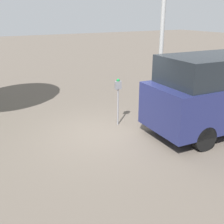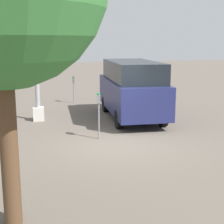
{
  "view_description": "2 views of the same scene",
  "coord_description": "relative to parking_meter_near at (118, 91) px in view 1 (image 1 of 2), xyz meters",
  "views": [
    {
      "loc": [
        -3.73,
        -7.06,
        3.55
      ],
      "look_at": [
        -0.06,
        -0.59,
        0.89
      ],
      "focal_mm": 45.0,
      "sensor_mm": 36.0,
      "label": 1
    },
    {
      "loc": [
        -10.1,
        2.6,
        3.26
      ],
      "look_at": [
        0.07,
        0.12,
        1.04
      ],
      "focal_mm": 55.0,
      "sensor_mm": 36.0,
      "label": 2
    }
  ],
  "objects": [
    {
      "name": "ground_plane",
      "position": [
        -0.73,
        -0.41,
        -1.15
      ],
      "size": [
        80.0,
        80.0,
        0.0
      ],
      "primitive_type": "plane",
      "color": "#60564C"
    },
    {
      "name": "lamp_post",
      "position": [
        3.2,
        1.87,
        0.89
      ],
      "size": [
        0.44,
        0.44,
        5.75
      ],
      "color": "beige",
      "rests_on": "ground"
    },
    {
      "name": "parking_meter_near",
      "position": [
        0.0,
        0.0,
        0.0
      ],
      "size": [
        0.22,
        0.14,
        1.56
      ],
      "rotation": [
        0.0,
        0.0,
        -0.19
      ],
      "color": "gray",
      "rests_on": "ground"
    }
  ]
}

